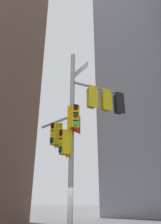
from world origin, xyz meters
The scene contains 2 objects.
building_mid_block centered at (3.87, 26.08, 20.57)m, with size 14.91×14.91×41.14m, color #9399A3.
signal_pole_assembly centered at (0.31, 0.45, 5.27)m, with size 4.12×2.56×8.73m.
Camera 1 is at (3.06, -7.75, 2.13)m, focal length 32.86 mm.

